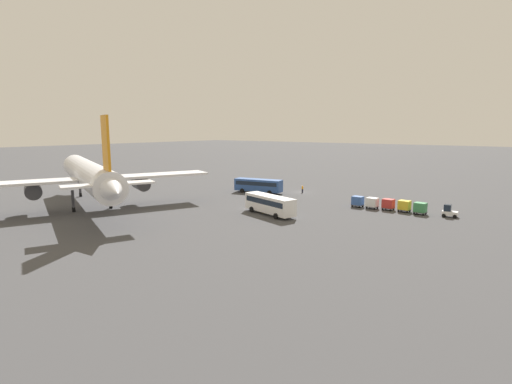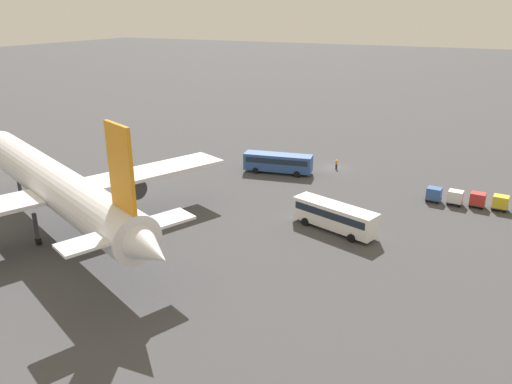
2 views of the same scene
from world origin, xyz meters
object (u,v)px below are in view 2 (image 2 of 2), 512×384
object	(u,v)px
airplane	(54,185)
cargo_cart_yellow	(500,202)
cargo_cart_white	(455,197)
cargo_cart_blue	(434,194)
shuttle_bus_near	(278,162)
cargo_cart_red	(478,199)
shuttle_bus_far	(335,215)
worker_person	(336,164)

from	to	relation	value
airplane	cargo_cart_yellow	xyz separation A→B (m)	(-47.36, -31.82, -5.04)
cargo_cart_white	cargo_cart_blue	size ratio (longest dim) A/B	1.00
shuttle_bus_near	cargo_cart_red	xyz separation A→B (m)	(-30.68, 1.70, -0.72)
shuttle_bus_near	cargo_cart_yellow	distance (m)	33.54
cargo_cart_white	cargo_cart_blue	bearing A→B (deg)	0.72
cargo_cart_blue	shuttle_bus_far	bearing A→B (deg)	58.34
worker_person	cargo_cart_yellow	world-z (taller)	cargo_cart_yellow
airplane	cargo_cart_white	world-z (taller)	airplane
cargo_cart_red	shuttle_bus_near	bearing A→B (deg)	-3.17
shuttle_bus_near	cargo_cart_blue	xyz separation A→B (m)	(-25.03, 2.21, -0.72)
airplane	shuttle_bus_near	size ratio (longest dim) A/B	4.20
airplane	shuttle_bus_far	distance (m)	33.57
cargo_cart_red	cargo_cart_white	distance (m)	2.86
shuttle_bus_near	cargo_cart_white	bearing A→B (deg)	164.80
airplane	cargo_cart_yellow	distance (m)	57.28
shuttle_bus_near	cargo_cart_red	size ratio (longest dim) A/B	5.44
cargo_cart_white	shuttle_bus_far	bearing A→B (deg)	51.42
shuttle_bus_far	cargo_cart_blue	bearing A→B (deg)	-104.55
shuttle_bus_near	shuttle_bus_far	distance (m)	23.50
shuttle_bus_far	cargo_cart_red	size ratio (longest dim) A/B	5.35
airplane	cargo_cart_yellow	bearing A→B (deg)	-123.39
shuttle_bus_near	worker_person	distance (m)	10.29
cargo_cart_red	cargo_cart_white	world-z (taller)	same
airplane	cargo_cart_blue	bearing A→B (deg)	-118.59
worker_person	cargo_cart_white	bearing A→B (deg)	156.68
shuttle_bus_near	cargo_cart_white	distance (m)	27.95
cargo_cart_red	cargo_cart_white	size ratio (longest dim) A/B	1.00
airplane	cargo_cart_blue	size ratio (longest dim) A/B	22.82
cargo_cart_red	cargo_cart_blue	world-z (taller)	same
shuttle_bus_far	airplane	bearing A→B (deg)	45.25
shuttle_bus_near	shuttle_bus_far	bearing A→B (deg)	120.56
worker_person	cargo_cart_yellow	bearing A→B (deg)	162.75
shuttle_bus_far	worker_person	size ratio (longest dim) A/B	6.51
cargo_cart_red	cargo_cart_blue	size ratio (longest dim) A/B	1.00
cargo_cart_yellow	cargo_cart_red	world-z (taller)	same
cargo_cart_yellow	shuttle_bus_near	bearing A→B (deg)	-2.62
airplane	cargo_cart_blue	xyz separation A→B (m)	(-38.89, -31.15, -5.04)
cargo_cart_yellow	cargo_cart_red	distance (m)	2.83
worker_person	cargo_cart_blue	size ratio (longest dim) A/B	0.82
cargo_cart_white	cargo_cart_blue	world-z (taller)	same
shuttle_bus_far	worker_person	bearing A→B (deg)	-55.55
cargo_cart_blue	worker_person	bearing A→B (deg)	-26.77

